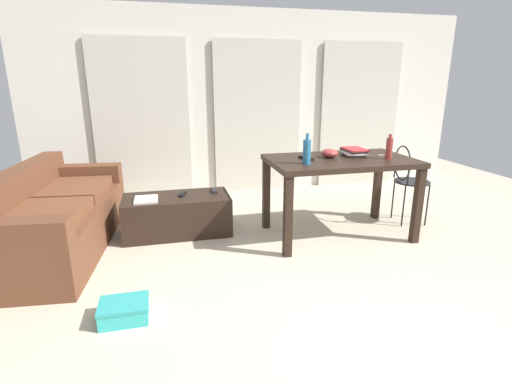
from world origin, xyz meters
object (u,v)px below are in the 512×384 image
at_px(book_stack, 354,152).
at_px(shoebox, 124,311).
at_px(craft_table, 340,169).
at_px(wire_chair, 407,175).
at_px(tv_remote_primary, 183,194).
at_px(tv_remote_secondary, 214,191).
at_px(bowl, 329,153).
at_px(tv_remote_on_table, 306,158).
at_px(couch, 53,218).
at_px(coffee_table, 177,215).
at_px(bottle_far, 307,151).
at_px(magazine, 146,199).
at_px(scissors, 384,155).
at_px(bottle_near, 389,148).

distance_m(book_stack, shoebox, 2.56).
distance_m(craft_table, wire_chair, 0.90).
xyz_separation_m(tv_remote_primary, tv_remote_secondary, (0.33, 0.05, 0.00)).
distance_m(bowl, tv_remote_on_table, 0.25).
distance_m(couch, book_stack, 2.93).
bearing_deg(coffee_table, couch, -173.82).
height_order(craft_table, bowl, bowl).
bearing_deg(couch, tv_remote_primary, 7.25).
xyz_separation_m(coffee_table, bottle_far, (1.15, -0.58, 0.71)).
relative_size(craft_table, tv_remote_primary, 8.95).
bearing_deg(wire_chair, craft_table, -169.73).
height_order(coffee_table, bowl, bowl).
height_order(book_stack, magazine, book_stack).
relative_size(craft_table, scissors, 12.05).
height_order(bottle_far, shoebox, bottle_far).
bearing_deg(bottle_near, scissors, 69.26).
relative_size(coffee_table, craft_table, 0.76).
height_order(coffee_table, tv_remote_primary, tv_remote_primary).
bearing_deg(craft_table, wire_chair, 10.27).
distance_m(bottle_far, tv_remote_primary, 1.34).
height_order(craft_table, scissors, scissors).
distance_m(bowl, magazine, 1.84).
bearing_deg(couch, coffee_table, 6.18).
relative_size(bottle_far, tv_remote_primary, 1.78).
distance_m(book_stack, tv_remote_secondary, 1.48).
height_order(tv_remote_primary, magazine, magazine).
bearing_deg(wire_chair, couch, 177.74).
relative_size(tv_remote_primary, tv_remote_secondary, 0.98).
bearing_deg(bowl, tv_remote_secondary, 158.48).
bearing_deg(coffee_table, bottle_near, -15.28).
bearing_deg(couch, wire_chair, -2.26).
bearing_deg(scissors, tv_remote_on_table, -179.39).
height_order(couch, craft_table, craft_table).
bearing_deg(tv_remote_on_table, couch, 159.21).
xyz_separation_m(craft_table, bowl, (-0.09, 0.07, 0.15)).
height_order(book_stack, tv_remote_primary, book_stack).
bearing_deg(magazine, tv_remote_secondary, 12.69).
bearing_deg(tv_remote_primary, shoebox, -87.79).
distance_m(craft_table, magazine, 1.91).
distance_m(scissors, shoebox, 2.80).
height_order(couch, tv_remote_primary, couch).
bearing_deg(scissors, bottle_far, -166.80).
bearing_deg(wire_chair, tv_remote_primary, 173.00).
distance_m(coffee_table, tv_remote_secondary, 0.45).
height_order(coffee_table, tv_remote_on_table, tv_remote_on_table).
xyz_separation_m(coffee_table, scissors, (2.07, -0.37, 0.59)).
height_order(wire_chair, bottle_near, bottle_near).
bearing_deg(wire_chair, tv_remote_secondary, 170.60).
xyz_separation_m(craft_table, scissors, (0.50, 0.05, 0.11)).
relative_size(magazine, shoebox, 0.81).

